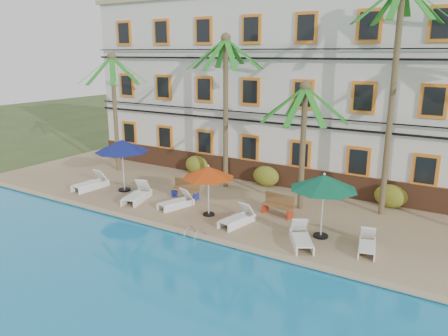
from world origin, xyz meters
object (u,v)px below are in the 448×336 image
Objects in this scene: umbrella_red at (208,172)px; lounger_b at (137,195)px; umbrella_blue at (122,146)px; palm_b at (226,91)px; lounger_a at (91,183)px; bench_left at (186,189)px; lounger_c at (177,202)px; lounger_d at (238,218)px; palm_d at (395,73)px; lounger_e at (301,238)px; bench_right at (279,205)px; lounger_f at (367,244)px; palm_a at (114,96)px; palm_c at (304,127)px; pool_ladder at (195,237)px; umbrella_green at (324,182)px.

umbrella_red is 4.40m from lounger_b.
palm_b is at bearing 39.36° from umbrella_blue.
palm_b is 6.87m from lounger_b.
lounger_a reaches higher than bench_left.
umbrella_blue reaches higher than umbrella_red.
lounger_c is at bearing 6.76° from lounger_b.
lounger_b is at bearing -2.63° from lounger_a.
lounger_d is (3.24, -4.31, -4.83)m from palm_b.
umbrella_blue is at bearing -163.82° from palm_d.
lounger_e is 1.28× the size of bench_left.
palm_d is 6.43× the size of bench_right.
palm_a is at bearing 167.57° from lounger_f.
lounger_b reaches higher than lounger_c.
lounger_a is at bearing -163.15° from palm_d.
palm_c is at bearing 16.22° from bench_left.
palm_b is at bearing 126.92° from lounger_d.
lounger_c is 1.22× the size of bench_left.
lounger_d is 2.19m from bench_right.
bench_right is at bearing 65.64° from pool_ladder.
lounger_c is at bearing 172.94° from lounger_e.
pool_ladder is (-3.85, -1.52, -0.29)m from lounger_e.
umbrella_green reaches higher than lounger_c.
palm_b is 10.75× the size of pool_ladder.
umbrella_blue is 5.81m from umbrella_red.
bench_left is at bearing -162.50° from palm_d.
umbrella_blue is 10.76m from lounger_e.
palm_c is 2.09× the size of umbrella_blue.
umbrella_red is 1.09× the size of lounger_b.
bench_left is (-0.47, 1.36, 0.20)m from lounger_c.
umbrella_blue reaches higher than lounger_c.
lounger_d is 1.08× the size of lounger_f.
lounger_b is (-4.07, -0.21, -1.67)m from umbrella_red.
palm_c is at bearing 126.34° from umbrella_green.
bench_right is 4.36m from pool_ladder.
palm_c is 9.30m from umbrella_blue.
bench_left reaches higher than lounger_c.
lounger_e is at bearing -67.21° from palm_c.
lounger_e is (12.21, -0.70, -0.02)m from lounger_a.
lounger_b is at bearing -176.62° from umbrella_green.
palm_a is at bearing 149.60° from pool_ladder.
lounger_a is 8.65m from pool_ladder.
palm_b is 4.59× the size of lounger_f.
bench_left is at bearing 162.82° from lounger_e.
lounger_b reaches higher than pool_ladder.
palm_d is 7.95m from lounger_e.
umbrella_blue is 4.49m from lounger_c.
umbrella_red is (9.07, -3.54, -2.58)m from palm_a.
bench_right is (4.23, -2.37, -4.64)m from palm_b.
bench_right reaches higher than pool_ladder.
lounger_f is (2.25, 0.77, -0.03)m from lounger_e.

